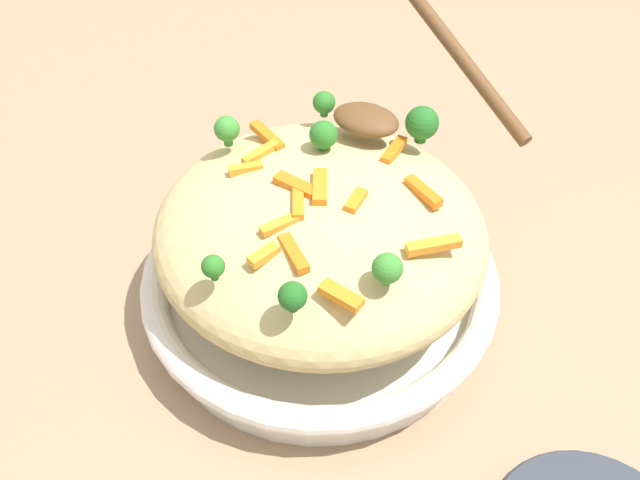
{
  "coord_description": "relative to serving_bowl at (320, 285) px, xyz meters",
  "views": [
    {
      "loc": [
        -0.19,
        0.38,
        0.51
      ],
      "look_at": [
        0.0,
        0.0,
        0.08
      ],
      "focal_mm": 41.93,
      "sensor_mm": 36.0,
      "label": 1
    }
  ],
  "objects": [
    {
      "name": "broccoli_floret_5",
      "position": [
        0.1,
        -0.02,
        0.12
      ],
      "size": [
        0.02,
        0.02,
        0.03
      ],
      "color": "#377928",
      "rests_on": "pasta_mound"
    },
    {
      "name": "broccoli_floret_4",
      "position": [
        -0.03,
        0.11,
        0.11
      ],
      "size": [
        0.02,
        0.02,
        0.02
      ],
      "color": "#205B1C",
      "rests_on": "pasta_mound"
    },
    {
      "name": "serving_bowl",
      "position": [
        0.0,
        0.0,
        0.0
      ],
      "size": [
        0.3,
        0.3,
        0.05
      ],
      "color": "white",
      "rests_on": "ground_plane"
    },
    {
      "name": "carrot_piece_3",
      "position": [
        -0.07,
        -0.04,
        0.1
      ],
      "size": [
        0.04,
        0.02,
        0.01
      ],
      "primitive_type": "cube",
      "rotation": [
        0.0,
        0.0,
        5.78
      ],
      "color": "orange",
      "rests_on": "pasta_mound"
    },
    {
      "name": "carrot_piece_8",
      "position": [
        0.02,
        0.01,
        0.11
      ],
      "size": [
        0.04,
        0.02,
        0.01
      ],
      "primitive_type": "cube",
      "rotation": [
        0.0,
        0.0,
        3.0
      ],
      "color": "orange",
      "rests_on": "pasta_mound"
    },
    {
      "name": "serving_spoon",
      "position": [
        -0.02,
        -0.12,
        0.13
      ],
      "size": [
        0.17,
        0.15,
        0.08
      ],
      "color": "brown",
      "rests_on": "pasta_mound"
    },
    {
      "name": "carrot_piece_0",
      "position": [
        -0.06,
        0.08,
        0.1
      ],
      "size": [
        0.03,
        0.02,
        0.01
      ],
      "primitive_type": "cube",
      "rotation": [
        0.0,
        0.0,
        6.1
      ],
      "color": "orange",
      "rests_on": "pasta_mound"
    },
    {
      "name": "broccoli_floret_2",
      "position": [
        -0.08,
        0.06,
        0.11
      ],
      "size": [
        0.02,
        0.02,
        0.02
      ],
      "color": "#377928",
      "rests_on": "pasta_mound"
    },
    {
      "name": "carrot_piece_12",
      "position": [
        -0.1,
        0.01,
        0.1
      ],
      "size": [
        0.04,
        0.03,
        0.01
      ],
      "primitive_type": "cube",
      "rotation": [
        0.0,
        0.0,
        3.85
      ],
      "color": "orange",
      "rests_on": "pasta_mound"
    },
    {
      "name": "pasta_mound",
      "position": [
        0.0,
        0.0,
        0.06
      ],
      "size": [
        0.27,
        0.26,
        0.09
      ],
      "primitive_type": "ellipsoid",
      "color": "#D1BA7A",
      "rests_on": "serving_bowl"
    },
    {
      "name": "carrot_piece_1",
      "position": [
        0.06,
        -0.02,
        0.11
      ],
      "size": [
        0.02,
        0.04,
        0.01
      ],
      "primitive_type": "cube",
      "rotation": [
        0.0,
        0.0,
        4.38
      ],
      "color": "orange",
      "rests_on": "pasta_mound"
    },
    {
      "name": "carrot_piece_5",
      "position": [
        -0.03,
        -0.07,
        0.1
      ],
      "size": [
        0.01,
        0.03,
        0.01
      ],
      "primitive_type": "cube",
      "rotation": [
        0.0,
        0.0,
        1.52
      ],
      "color": "orange",
      "rests_on": "pasta_mound"
    },
    {
      "name": "carrot_piece_2",
      "position": [
        0.01,
        0.07,
        0.1
      ],
      "size": [
        0.02,
        0.03,
        0.01
      ],
      "primitive_type": "cube",
      "rotation": [
        0.0,
        0.0,
        1.21
      ],
      "color": "orange",
      "rests_on": "pasta_mound"
    },
    {
      "name": "carrot_piece_9",
      "position": [
        0.01,
        0.02,
        0.11
      ],
      "size": [
        0.02,
        0.03,
        0.01
      ],
      "primitive_type": "cube",
      "rotation": [
        0.0,
        0.0,
        5.2
      ],
      "color": "orange",
      "rests_on": "pasta_mound"
    },
    {
      "name": "carrot_piece_11",
      "position": [
        -0.0,
        -0.0,
        0.11
      ],
      "size": [
        0.03,
        0.04,
        0.01
      ],
      "primitive_type": "cube",
      "rotation": [
        0.0,
        0.0,
        2.01
      ],
      "color": "orange",
      "rests_on": "pasta_mound"
    },
    {
      "name": "broccoli_floret_3",
      "position": [
        0.02,
        -0.05,
        0.12
      ],
      "size": [
        0.02,
        0.02,
        0.03
      ],
      "color": "#296820",
      "rests_on": "pasta_mound"
    },
    {
      "name": "carrot_piece_10",
      "position": [
        -0.03,
        -0.0,
        0.11
      ],
      "size": [
        0.01,
        0.02,
        0.01
      ],
      "primitive_type": "cube",
      "rotation": [
        0.0,
        0.0,
        1.57
      ],
      "color": "orange",
      "rests_on": "pasta_mound"
    },
    {
      "name": "carrot_piece_6",
      "position": [
        0.07,
        -0.0,
        0.11
      ],
      "size": [
        0.02,
        0.02,
        0.01
      ],
      "primitive_type": "cube",
      "rotation": [
        0.0,
        0.0,
        3.85
      ],
      "color": "orange",
      "rests_on": "pasta_mound"
    },
    {
      "name": "carrot_piece_4",
      "position": [
        0.01,
        0.05,
        0.11
      ],
      "size": [
        0.02,
        0.03,
        0.01
      ],
      "primitive_type": "cube",
      "rotation": [
        0.0,
        0.0,
        4.16
      ],
      "color": "orange",
      "rests_on": "pasta_mound"
    },
    {
      "name": "carrot_piece_13",
      "position": [
        0.07,
        -0.04,
        0.1
      ],
      "size": [
        0.04,
        0.03,
        0.01
      ],
      "primitive_type": "cube",
      "rotation": [
        0.0,
        0.0,
        5.8
      ],
      "color": "orange",
      "rests_on": "pasta_mound"
    },
    {
      "name": "broccoli_floret_0",
      "position": [
        0.04,
        -0.1,
        0.11
      ],
      "size": [
        0.02,
        0.02,
        0.02
      ],
      "color": "#296820",
      "rests_on": "pasta_mound"
    },
    {
      "name": "broccoli_floret_1",
      "position": [
        -0.04,
        -0.1,
        0.12
      ],
      "size": [
        0.03,
        0.03,
        0.03
      ],
      "color": "#205B1C",
      "rests_on": "pasta_mound"
    },
    {
      "name": "carrot_piece_7",
      "position": [
        -0.01,
        0.06,
        0.1
      ],
      "size": [
        0.03,
        0.03,
        0.01
      ],
      "primitive_type": "cube",
      "rotation": [
        0.0,
        0.0,
        2.46
      ],
      "color": "orange",
      "rests_on": "pasta_mound"
    },
    {
      "name": "broccoli_floret_6",
      "position": [
        0.03,
        0.11,
        0.11
      ],
      "size": [
        0.02,
        0.02,
        0.02
      ],
      "color": "#296820",
      "rests_on": "pasta_mound"
    },
    {
      "name": "ground_plane",
      "position": [
        0.0,
        0.0,
        -0.03
      ],
      "size": [
        2.4,
        2.4,
        0.0
      ],
      "primitive_type": "plane",
      "color": "#9E7F60"
    }
  ]
}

